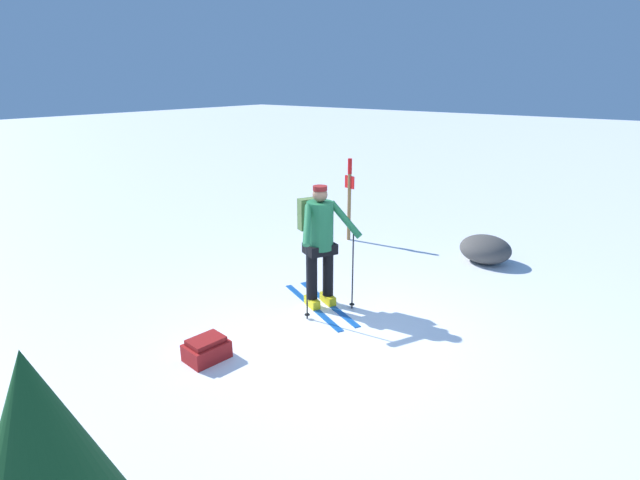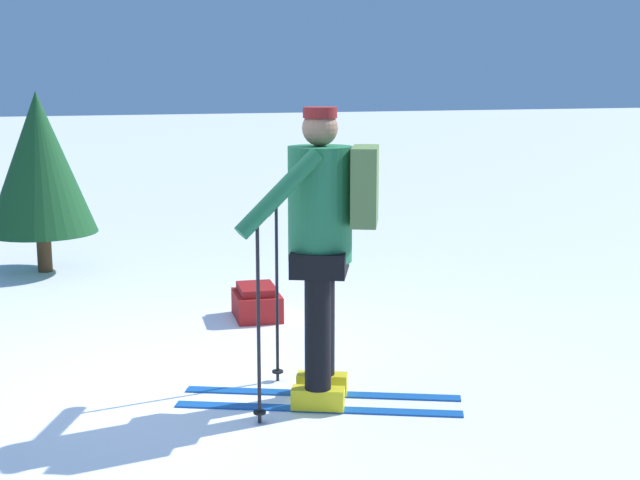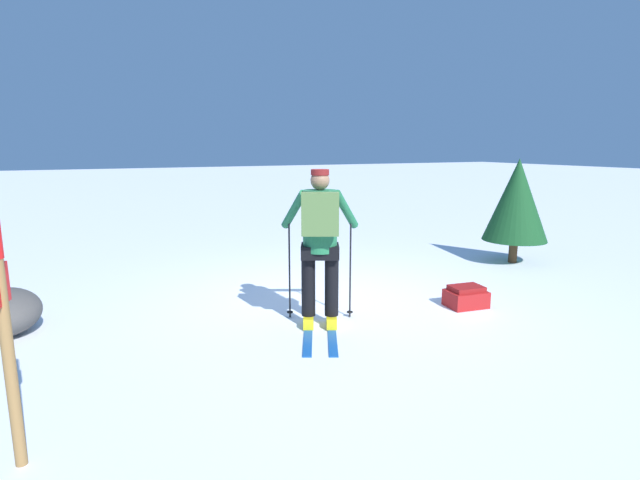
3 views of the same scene
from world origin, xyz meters
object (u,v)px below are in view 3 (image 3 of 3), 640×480
object	(u,v)px
trail_marker	(4,318)
dropped_backpack	(466,297)
skier	(320,237)
pine_tree	(517,200)
rock_boulder	(2,312)

from	to	relation	value
trail_marker	dropped_backpack	bearing A→B (deg)	104.80
skier	trail_marker	xyz separation A→B (m)	(1.36, -2.71, -0.04)
skier	trail_marker	size ratio (longest dim) A/B	1.07
pine_tree	rock_boulder	bearing A→B (deg)	-89.05
trail_marker	pine_tree	xyz separation A→B (m)	(-2.72, 6.96, 0.10)
dropped_backpack	rock_boulder	distance (m)	5.20
trail_marker	rock_boulder	xyz separation A→B (m)	(-2.59, -0.38, -0.72)
rock_boulder	pine_tree	world-z (taller)	pine_tree
skier	rock_boulder	distance (m)	3.41
rock_boulder	pine_tree	size ratio (longest dim) A/B	0.50
skier	dropped_backpack	distance (m)	2.12
dropped_backpack	skier	bearing A→B (deg)	-94.04
skier	trail_marker	bearing A→B (deg)	-63.34
skier	rock_boulder	size ratio (longest dim) A/B	1.95
skier	rock_boulder	xyz separation A→B (m)	(-1.24, -3.09, -0.76)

